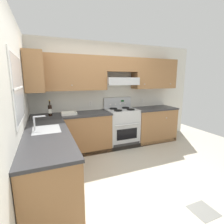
% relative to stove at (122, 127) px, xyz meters
% --- Properties ---
extents(ground_plane, '(7.04, 7.04, 0.00)m').
position_rel_stove_xyz_m(ground_plane, '(-0.53, -1.25, -0.48)').
color(ground_plane, '#B2AA99').
extents(floor_accent_tile, '(0.30, 0.30, 0.01)m').
position_rel_stove_xyz_m(floor_accent_tile, '(0.02, -2.40, -0.48)').
color(floor_accent_tile, slate).
rests_on(floor_accent_tile, ground_plane).
extents(wall_back, '(4.68, 0.57, 2.55)m').
position_rel_stove_xyz_m(wall_back, '(-0.12, 0.27, 1.00)').
color(wall_back, silver).
rests_on(wall_back, ground_plane).
extents(wall_left, '(0.47, 4.00, 2.55)m').
position_rel_stove_xyz_m(wall_left, '(-2.12, -1.03, 0.87)').
color(wall_left, silver).
rests_on(wall_left, ground_plane).
extents(counter_back_run, '(3.60, 0.65, 0.91)m').
position_rel_stove_xyz_m(counter_back_run, '(-0.34, -0.01, -0.03)').
color(counter_back_run, olive).
rests_on(counter_back_run, ground_plane).
extents(counter_left_run, '(0.63, 1.91, 1.13)m').
position_rel_stove_xyz_m(counter_left_run, '(-1.77, -1.25, -0.02)').
color(counter_left_run, olive).
rests_on(counter_left_run, ground_plane).
extents(stove, '(0.76, 0.62, 1.20)m').
position_rel_stove_xyz_m(stove, '(0.00, 0.00, 0.00)').
color(stove, '#B7BABC').
rests_on(stove, ground_plane).
extents(wine_bottle, '(0.08, 0.08, 0.33)m').
position_rel_stove_xyz_m(wine_bottle, '(-1.67, -0.01, 0.56)').
color(wine_bottle, black).
rests_on(wine_bottle, counter_back_run).
extents(bowl, '(0.32, 0.23, 0.06)m').
position_rel_stove_xyz_m(bowl, '(-1.30, -0.05, 0.45)').
color(bowl, white).
rests_on(bowl, counter_back_run).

